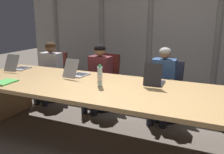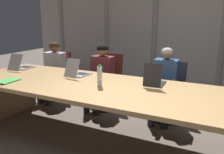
{
  "view_description": "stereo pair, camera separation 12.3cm",
  "coord_description": "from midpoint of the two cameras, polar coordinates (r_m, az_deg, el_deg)",
  "views": [
    {
      "loc": [
        0.78,
        -2.71,
        1.64
      ],
      "look_at": [
        -0.49,
        0.1,
        0.85
      ],
      "focal_mm": 39.18,
      "sensor_mm": 36.0,
      "label": 1
    },
    {
      "loc": [
        0.89,
        -2.66,
        1.64
      ],
      "look_at": [
        -0.49,
        0.1,
        0.85
      ],
      "focal_mm": 39.18,
      "sensor_mm": 36.0,
      "label": 2
    }
  ],
  "objects": [
    {
      "name": "laptop_center",
      "position": [
        3.21,
        8.78,
        -0.82
      ],
      "size": [
        0.24,
        0.37,
        0.3
      ],
      "rotation": [
        0.0,
        0.0,
        1.62
      ],
      "color": "#2D2D33",
      "rests_on": "conference_table"
    },
    {
      "name": "office_chair_left_mid",
      "position": [
        4.47,
        -2.6,
        -2.47
      ],
      "size": [
        0.6,
        0.6,
        0.96
      ],
      "rotation": [
        0.0,
        0.0,
        -1.61
      ],
      "color": "#511E19",
      "rests_on": "ground_plane"
    },
    {
      "name": "person_left_end",
      "position": [
        4.86,
        -15.22,
        2.02
      ],
      "size": [
        0.4,
        0.55,
        1.14
      ],
      "rotation": [
        0.0,
        0.0,
        -1.58
      ],
      "color": "silver",
      "rests_on": "ground_plane"
    },
    {
      "name": "curtain_backdrop",
      "position": [
        5.46,
        15.79,
        11.94
      ],
      "size": [
        7.91,
        0.17,
        2.94
      ],
      "color": "beige",
      "rests_on": "ground_plane"
    },
    {
      "name": "ground_plane",
      "position": [
        3.25,
        6.22,
        -16.07
      ],
      "size": [
        15.83,
        15.83,
        0.0
      ],
      "primitive_type": "plane",
      "color": "#6B6056"
    },
    {
      "name": "office_chair_center",
      "position": [
        4.11,
        11.63,
        -4.49
      ],
      "size": [
        0.6,
        0.6,
        0.91
      ],
      "rotation": [
        0.0,
        0.0,
        -1.65
      ],
      "color": "#2D2D38",
      "rests_on": "ground_plane"
    },
    {
      "name": "laptop_left_end",
      "position": [
        4.37,
        -21.78,
        2.24
      ],
      "size": [
        0.29,
        0.48,
        0.27
      ],
      "rotation": [
        0.0,
        0.0,
        1.71
      ],
      "color": "#BCBCC1",
      "rests_on": "conference_table"
    },
    {
      "name": "person_left_mid",
      "position": [
        4.28,
        -4.16,
        0.91
      ],
      "size": [
        0.41,
        0.56,
        1.15
      ],
      "rotation": [
        0.0,
        0.0,
        -1.63
      ],
      "color": "brown",
      "rests_on": "ground_plane"
    },
    {
      "name": "office_chair_left_end",
      "position": [
        5.08,
        -14.26,
        -0.98
      ],
      "size": [
        0.6,
        0.6,
        0.93
      ],
      "rotation": [
        0.0,
        0.0,
        -1.71
      ],
      "color": "#511E19",
      "rests_on": "ground_plane"
    },
    {
      "name": "laptop_left_mid",
      "position": [
        3.66,
        -9.18,
        0.97
      ],
      "size": [
        0.25,
        0.43,
        0.28
      ],
      "rotation": [
        0.0,
        0.0,
        1.49
      ],
      "color": "#BCBCC1",
      "rests_on": "conference_table"
    },
    {
      "name": "spiral_notepad",
      "position": [
        3.62,
        -24.65,
        -1.1
      ],
      "size": [
        0.23,
        0.31,
        0.03
      ],
      "rotation": [
        0.0,
        0.0,
        0.03
      ],
      "color": "#4CB74C",
      "rests_on": "conference_table"
    },
    {
      "name": "conference_table",
      "position": [
        2.99,
        6.55,
        -5.58
      ],
      "size": [
        5.18,
        1.3,
        0.75
      ],
      "color": "tan",
      "rests_on": "ground_plane"
    },
    {
      "name": "person_center",
      "position": [
        3.88,
        10.8,
        -0.82
      ],
      "size": [
        0.37,
        0.55,
        1.16
      ],
      "rotation": [
        0.0,
        0.0,
        -1.56
      ],
      "color": "#335184",
      "rests_on": "ground_plane"
    },
    {
      "name": "water_bottle_primary",
      "position": [
        3.1,
        -3.97,
        0.1
      ],
      "size": [
        0.06,
        0.06,
        0.28
      ],
      "color": "silver",
      "rests_on": "conference_table"
    }
  ]
}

